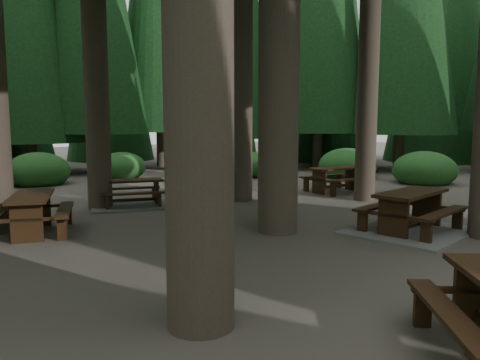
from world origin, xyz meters
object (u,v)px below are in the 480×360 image
picnic_table_a (411,218)px  picnic_table_c (132,197)px  picnic_table_b (32,208)px  picnic_table_d (336,176)px

picnic_table_a → picnic_table_c: bearing=108.6°
picnic_table_a → picnic_table_c: picnic_table_a is taller
picnic_table_b → picnic_table_c: size_ratio=0.88×
picnic_table_d → picnic_table_c: bearing=170.2°
picnic_table_a → picnic_table_c: (-3.76, 6.28, -0.06)m
picnic_table_c → picnic_table_d: 6.79m
picnic_table_b → picnic_table_d: picnic_table_d is taller
picnic_table_c → picnic_table_d: bearing=4.7°
picnic_table_a → picnic_table_c: 7.32m
picnic_table_b → picnic_table_d: size_ratio=1.18×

